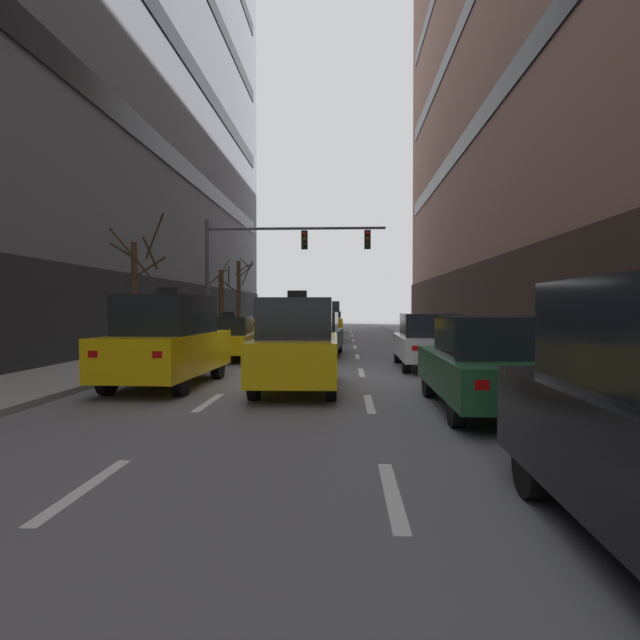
{
  "coord_description": "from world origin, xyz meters",
  "views": [
    {
      "loc": [
        1.11,
        -13.32,
        1.89
      ],
      "look_at": [
        -0.59,
        22.61,
        1.05
      ],
      "focal_mm": 29.54,
      "sensor_mm": 36.0,
      "label": 1
    }
  ],
  "objects_px": {
    "taxi_driving_2": "(273,321)",
    "traffic_signal_0": "(271,255)",
    "car_parked_1": "(489,364)",
    "taxi_driving_6": "(168,341)",
    "car_parked_2": "(429,341)",
    "street_tree_2": "(136,291)",
    "street_tree_1": "(221,302)",
    "car_driving_4": "(316,334)",
    "street_tree_0": "(239,295)",
    "taxi_driving_1": "(229,338)",
    "taxi_driving_5": "(324,321)",
    "taxi_driving_3": "(297,344)",
    "car_driving_0": "(330,323)"
  },
  "relations": [
    {
      "from": "car_parked_1",
      "to": "street_tree_0",
      "type": "xyz_separation_m",
      "value": [
        -9.75,
        25.4,
        1.91
      ]
    },
    {
      "from": "car_driving_0",
      "to": "street_tree_0",
      "type": "xyz_separation_m",
      "value": [
        -6.02,
        -3.7,
        1.97
      ]
    },
    {
      "from": "car_driving_0",
      "to": "taxi_driving_1",
      "type": "xyz_separation_m",
      "value": [
        -3.12,
        -19.76,
        -0.02
      ]
    },
    {
      "from": "car_driving_0",
      "to": "taxi_driving_3",
      "type": "relative_size",
      "value": 1.0
    },
    {
      "from": "taxi_driving_3",
      "to": "taxi_driving_5",
      "type": "distance_m",
      "value": 18.51
    },
    {
      "from": "taxi_driving_1",
      "to": "car_driving_4",
      "type": "distance_m",
      "value": 3.4
    },
    {
      "from": "traffic_signal_0",
      "to": "taxi_driving_6",
      "type": "bearing_deg",
      "value": -94.55
    },
    {
      "from": "street_tree_2",
      "to": "car_parked_1",
      "type": "bearing_deg",
      "value": -38.95
    },
    {
      "from": "traffic_signal_0",
      "to": "street_tree_1",
      "type": "relative_size",
      "value": 1.98
    },
    {
      "from": "taxi_driving_3",
      "to": "car_parked_2",
      "type": "xyz_separation_m",
      "value": [
        3.71,
        4.59,
        -0.21
      ]
    },
    {
      "from": "taxi_driving_2",
      "to": "car_driving_4",
      "type": "distance_m",
      "value": 10.62
    },
    {
      "from": "taxi_driving_6",
      "to": "car_parked_1",
      "type": "height_order",
      "value": "taxi_driving_6"
    },
    {
      "from": "taxi_driving_6",
      "to": "car_parked_2",
      "type": "distance_m",
      "value": 8.02
    },
    {
      "from": "taxi_driving_3",
      "to": "taxi_driving_5",
      "type": "bearing_deg",
      "value": 90.39
    },
    {
      "from": "taxi_driving_3",
      "to": "taxi_driving_5",
      "type": "relative_size",
      "value": 0.92
    },
    {
      "from": "car_driving_0",
      "to": "taxi_driving_3",
      "type": "bearing_deg",
      "value": -89.96
    },
    {
      "from": "car_driving_4",
      "to": "car_parked_1",
      "type": "distance_m",
      "value": 11.4
    },
    {
      "from": "taxi_driving_1",
      "to": "taxi_driving_3",
      "type": "relative_size",
      "value": 0.97
    },
    {
      "from": "taxi_driving_5",
      "to": "street_tree_1",
      "type": "distance_m",
      "value": 6.03
    },
    {
      "from": "taxi_driving_2",
      "to": "car_parked_1",
      "type": "bearing_deg",
      "value": -71.86
    },
    {
      "from": "street_tree_2",
      "to": "street_tree_0",
      "type": "bearing_deg",
      "value": 90.15
    },
    {
      "from": "car_driving_4",
      "to": "traffic_signal_0",
      "type": "xyz_separation_m",
      "value": [
        -2.2,
        3.31,
        3.43
      ]
    },
    {
      "from": "traffic_signal_0",
      "to": "street_tree_2",
      "type": "bearing_deg",
      "value": -120.99
    },
    {
      "from": "taxi_driving_5",
      "to": "car_parked_2",
      "type": "bearing_deg",
      "value": -74.61
    },
    {
      "from": "taxi_driving_2",
      "to": "taxi_driving_3",
      "type": "distance_m",
      "value": 18.91
    },
    {
      "from": "car_driving_4",
      "to": "taxi_driving_5",
      "type": "xyz_separation_m",
      "value": [
        -0.07,
        10.03,
        0.28
      ]
    },
    {
      "from": "car_driving_4",
      "to": "street_tree_2",
      "type": "distance_m",
      "value": 6.81
    },
    {
      "from": "street_tree_0",
      "to": "street_tree_2",
      "type": "height_order",
      "value": "street_tree_0"
    },
    {
      "from": "taxi_driving_2",
      "to": "street_tree_1",
      "type": "height_order",
      "value": "street_tree_1"
    },
    {
      "from": "taxi_driving_1",
      "to": "taxi_driving_2",
      "type": "height_order",
      "value": "taxi_driving_2"
    },
    {
      "from": "taxi_driving_3",
      "to": "traffic_signal_0",
      "type": "xyz_separation_m",
      "value": [
        -2.26,
        11.8,
        3.23
      ]
    },
    {
      "from": "car_driving_4",
      "to": "car_parked_1",
      "type": "relative_size",
      "value": 1.0
    },
    {
      "from": "taxi_driving_3",
      "to": "car_parked_2",
      "type": "height_order",
      "value": "taxi_driving_3"
    },
    {
      "from": "car_driving_4",
      "to": "taxi_driving_5",
      "type": "height_order",
      "value": "taxi_driving_5"
    },
    {
      "from": "car_driving_0",
      "to": "street_tree_2",
      "type": "distance_m",
      "value": 22.14
    },
    {
      "from": "car_driving_0",
      "to": "car_parked_1",
      "type": "distance_m",
      "value": 29.33
    },
    {
      "from": "taxi_driving_6",
      "to": "street_tree_0",
      "type": "height_order",
      "value": "street_tree_0"
    },
    {
      "from": "car_driving_0",
      "to": "car_parked_1",
      "type": "xyz_separation_m",
      "value": [
        3.73,
        -29.1,
        0.06
      ]
    },
    {
      "from": "taxi_driving_1",
      "to": "taxi_driving_5",
      "type": "distance_m",
      "value": 11.85
    },
    {
      "from": "taxi_driving_5",
      "to": "car_parked_2",
      "type": "distance_m",
      "value": 14.45
    },
    {
      "from": "taxi_driving_2",
      "to": "taxi_driving_3",
      "type": "height_order",
      "value": "taxi_driving_2"
    },
    {
      "from": "taxi_driving_1",
      "to": "traffic_signal_0",
      "type": "relative_size",
      "value": 0.52
    },
    {
      "from": "street_tree_1",
      "to": "car_driving_4",
      "type": "bearing_deg",
      "value": -58.09
    },
    {
      "from": "car_driving_4",
      "to": "street_tree_0",
      "type": "xyz_separation_m",
      "value": [
        -5.99,
        14.64,
        1.93
      ]
    },
    {
      "from": "taxi_driving_3",
      "to": "street_tree_1",
      "type": "relative_size",
      "value": 1.06
    },
    {
      "from": "taxi_driving_3",
      "to": "car_driving_4",
      "type": "bearing_deg",
      "value": 90.39
    },
    {
      "from": "car_parked_2",
      "to": "street_tree_2",
      "type": "height_order",
      "value": "street_tree_2"
    },
    {
      "from": "taxi_driving_2",
      "to": "traffic_signal_0",
      "type": "height_order",
      "value": "traffic_signal_0"
    },
    {
      "from": "car_driving_0",
      "to": "taxi_driving_6",
      "type": "relative_size",
      "value": 0.95
    },
    {
      "from": "taxi_driving_1",
      "to": "car_parked_2",
      "type": "bearing_deg",
      "value": -19.84
    }
  ]
}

